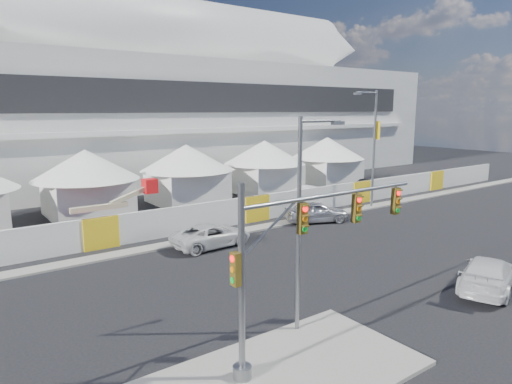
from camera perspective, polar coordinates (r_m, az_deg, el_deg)
ground at (r=21.40m, az=10.27°, el=-13.49°), size 160.00×160.00×0.00m
median_island at (r=15.80m, az=2.47°, el=-22.29°), size 10.00×5.00×0.15m
far_curb at (r=43.83m, az=16.58°, el=-1.30°), size 80.00×1.20×0.12m
stadium at (r=59.52m, az=-13.57°, el=10.90°), size 80.00×24.80×21.98m
tent_row at (r=40.57m, az=-14.32°, el=2.33°), size 53.40×8.40×5.40m
hoarding_fence at (r=35.32m, az=0.02°, el=-2.05°), size 70.00×0.25×2.00m
scaffold_tower at (r=78.00m, az=14.75°, el=8.12°), size 4.40×4.40×12.00m
sedan_silver at (r=35.24m, az=7.54°, el=-2.46°), size 3.61×5.22×1.65m
pickup_curb at (r=29.05m, az=-5.56°, el=-5.41°), size 2.64×5.31×1.45m
pickup_near at (r=24.93m, az=27.03°, el=-9.08°), size 3.90×5.82×1.57m
lot_car_a at (r=44.18m, az=6.94°, el=-0.03°), size 1.52×4.16×1.36m
lot_car_b at (r=49.32m, az=14.18°, el=0.91°), size 2.35×4.69×1.54m
traffic_mast at (r=15.23m, az=4.28°, el=-8.43°), size 8.29×0.61×6.31m
streetlight_median at (r=17.18m, az=5.93°, el=-2.29°), size 2.26×0.23×8.18m
streetlight_curb at (r=40.68m, az=14.37°, el=6.23°), size 3.01×0.68×10.16m
boom_lift at (r=32.63m, az=-19.74°, el=-3.75°), size 7.16×1.63×3.65m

